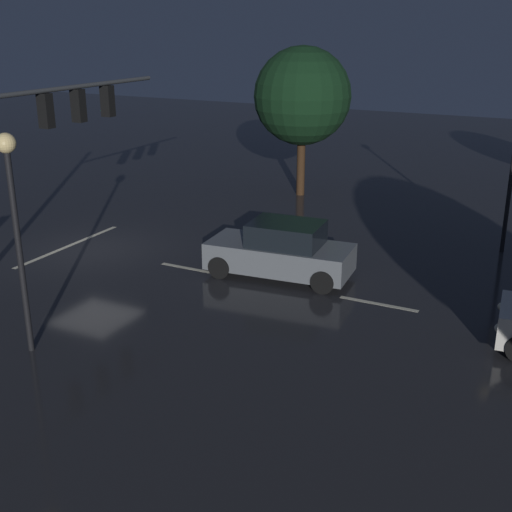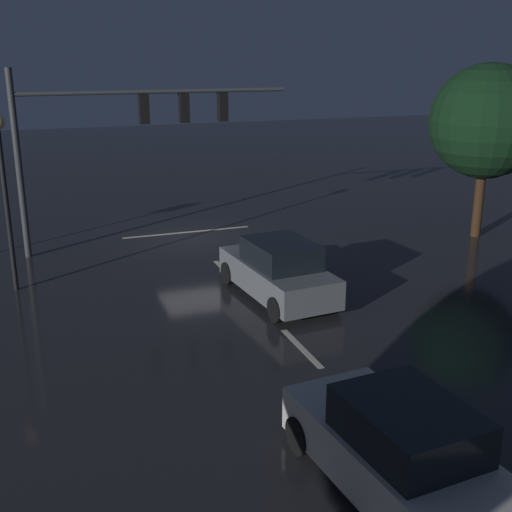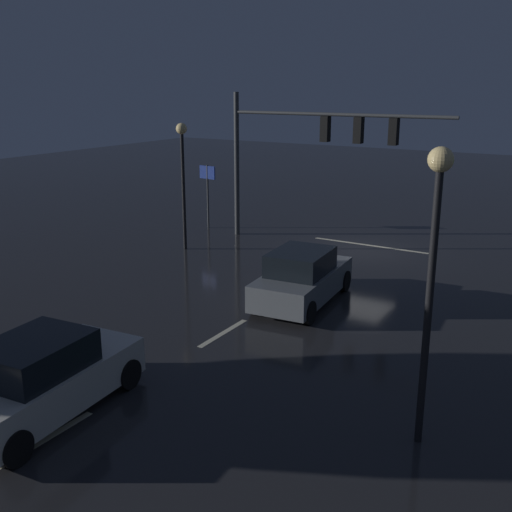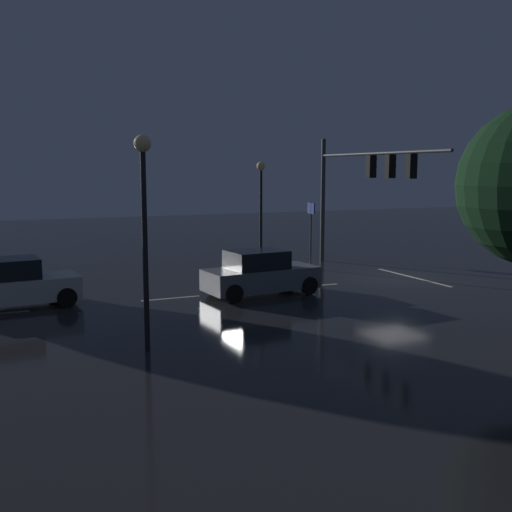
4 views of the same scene
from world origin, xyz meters
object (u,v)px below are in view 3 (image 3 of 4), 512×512
at_px(traffic_signal_assembly, 310,140).
at_px(street_lamp_right_kerb, 183,162).
at_px(car_approaching, 302,278).
at_px(route_sign, 208,183).
at_px(street_lamp_left_kerb, 434,246).
at_px(car_distant, 43,378).

distance_m(traffic_signal_assembly, street_lamp_right_kerb, 5.23).
relative_size(car_approaching, street_lamp_right_kerb, 0.88).
relative_size(traffic_signal_assembly, route_sign, 3.19).
height_order(car_approaching, street_lamp_left_kerb, street_lamp_left_kerb).
bearing_deg(street_lamp_left_kerb, street_lamp_right_kerb, -35.60).
bearing_deg(route_sign, street_lamp_left_kerb, 137.84).
height_order(car_approaching, car_distant, same).
bearing_deg(street_lamp_left_kerb, car_approaching, -46.46).
height_order(car_approaching, street_lamp_right_kerb, street_lamp_right_kerb).
relative_size(car_approaching, car_distant, 1.00).
relative_size(traffic_signal_assembly, street_lamp_left_kerb, 1.71).
bearing_deg(car_approaching, traffic_signal_assembly, -65.00).
bearing_deg(street_lamp_left_kerb, car_distant, 23.65).
relative_size(car_distant, street_lamp_left_kerb, 0.81).
height_order(street_lamp_left_kerb, route_sign, street_lamp_left_kerb).
distance_m(traffic_signal_assembly, street_lamp_left_kerb, 14.81).
height_order(traffic_signal_assembly, route_sign, traffic_signal_assembly).
distance_m(traffic_signal_assembly, car_approaching, 8.02).
relative_size(street_lamp_left_kerb, street_lamp_right_kerb, 1.09).
bearing_deg(street_lamp_right_kerb, street_lamp_left_kerb, 144.40).
bearing_deg(car_approaching, route_sign, -39.06).
xyz_separation_m(car_approaching, route_sign, (8.44, -6.85, 1.34)).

